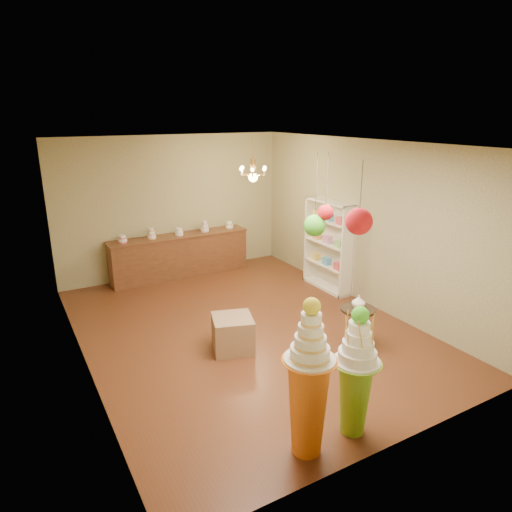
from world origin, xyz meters
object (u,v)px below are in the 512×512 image
pedestal_orange (308,393)px  round_table (357,323)px  pedestal_green (355,380)px  sideboard (180,255)px

pedestal_orange → round_table: pedestal_orange is taller
pedestal_green → sideboard: (0.16, 5.82, -0.17)m
sideboard → round_table: bearing=-75.3°
pedestal_green → pedestal_orange: bearing=180.0°
round_table → sideboard: bearing=104.7°
sideboard → round_table: size_ratio=4.57×
pedestal_orange → sideboard: bearing=82.3°
pedestal_green → round_table: size_ratio=2.29×
pedestal_green → pedestal_orange: size_ratio=0.87×
pedestal_orange → sideboard: (0.79, 5.82, -0.23)m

